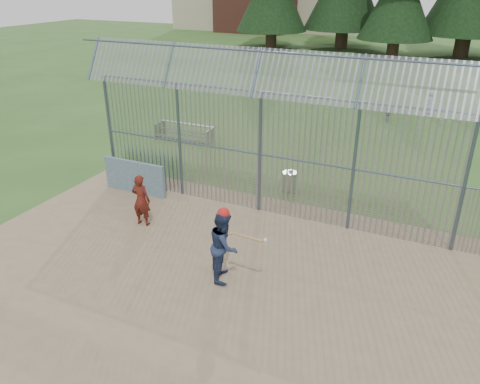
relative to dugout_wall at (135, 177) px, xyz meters
The scene contains 12 objects.
ground 5.47m from the dugout_wall, 32.23° to the right, with size 120.00×120.00×0.00m, color #2D511E.
dirt_infield 5.75m from the dugout_wall, 36.47° to the right, with size 14.00×10.00×0.02m, color #756047.
dugout_wall is the anchor object (origin of this frame).
batter 6.29m from the dugout_wall, 32.37° to the right, with size 0.92×0.72×1.89m, color navy.
onlooker 2.52m from the dugout_wall, 48.44° to the right, with size 0.61×0.40×1.68m, color maroon.
bg_kid_standing 18.07m from the dugout_wall, 61.22° to the left, with size 0.67×0.43×1.36m, color slate.
bg_kid_seated 14.93m from the dugout_wall, 62.79° to the left, with size 0.55×0.23×0.93m, color slate.
batting_gear 6.50m from the dugout_wall, 32.02° to the right, with size 1.38×0.37×0.61m.
trash_can 5.61m from the dugout_wall, 26.30° to the left, with size 0.56×0.56×0.82m.
bleacher 6.16m from the dugout_wall, 104.53° to the left, with size 3.00×0.95×0.72m.
backstop_fence 6.66m from the dugout_wall, ahead, with size 20.09×0.81×5.30m.
distant_buildings 56.80m from the dugout_wall, 109.12° to the left, with size 26.50×10.50×8.00m.
Camera 1 is at (5.37, -9.51, 7.19)m, focal length 35.00 mm.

